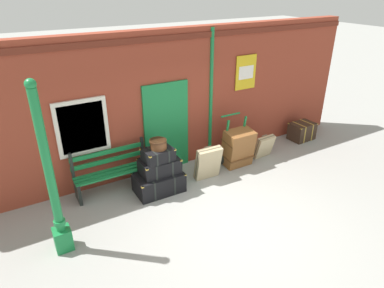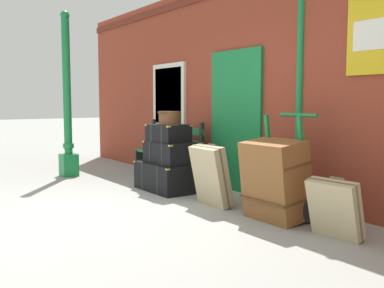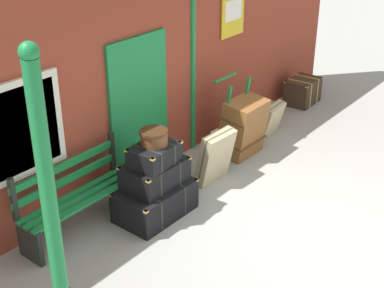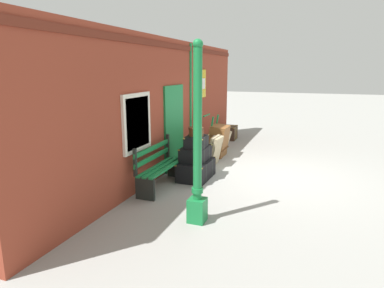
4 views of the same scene
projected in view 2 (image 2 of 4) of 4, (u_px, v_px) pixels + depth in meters
name	position (u px, v px, depth m)	size (l,w,h in m)	color
ground_plane	(85.00, 216.00, 5.18)	(60.00, 60.00, 0.00)	gray
brick_facade	(250.00, 84.00, 6.52)	(10.40, 0.35, 3.20)	brown
lamp_post	(68.00, 115.00, 7.89)	(0.28, 0.28, 2.93)	#197A3D
platform_bench	(169.00, 154.00, 7.65)	(1.60, 0.43, 1.01)	#197A3D
steamer_trunk_base	(168.00, 176.00, 6.69)	(1.02, 0.66, 0.43)	black
steamer_trunk_middle	(171.00, 152.00, 6.63)	(0.82, 0.56, 0.33)	black
steamer_trunk_top	(168.00, 133.00, 6.61)	(0.64, 0.49, 0.27)	black
round_hatbox	(170.00, 117.00, 6.58)	(0.35, 0.35, 0.20)	brown
porters_trolley	(285.00, 195.00, 5.09)	(0.71, 0.56, 1.21)	black
large_brown_trunk	(275.00, 180.00, 4.97)	(0.70, 0.54, 0.93)	brown
suitcase_umber	(335.00, 209.00, 4.31)	(0.54, 0.32, 0.61)	tan
suitcase_charcoal	(211.00, 176.00, 5.66)	(0.60, 0.35, 0.80)	tan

